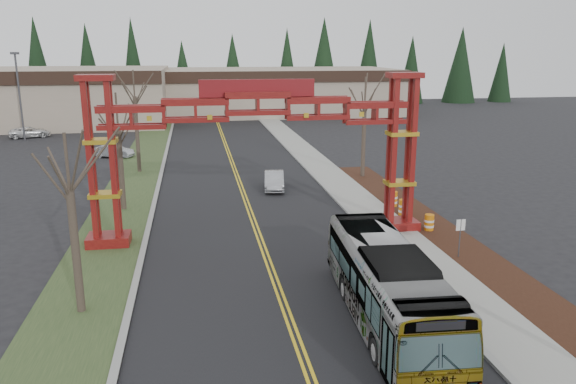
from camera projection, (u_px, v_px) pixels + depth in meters
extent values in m
cube|color=black|center=(247.00, 204.00, 37.71)|extent=(12.00, 110.00, 0.02)
cube|color=yellow|center=(245.00, 204.00, 37.69)|extent=(0.12, 100.00, 0.01)
cube|color=yellow|center=(249.00, 203.00, 37.73)|extent=(0.12, 100.00, 0.01)
cube|color=gray|center=(336.00, 199.00, 38.69)|extent=(0.30, 110.00, 0.15)
cube|color=gray|center=(356.00, 198.00, 38.92)|extent=(2.60, 110.00, 0.14)
cube|color=black|center=(507.00, 281.00, 25.01)|extent=(2.60, 50.00, 0.12)
cube|color=#2E4221|center=(124.00, 209.00, 36.42)|extent=(4.00, 110.00, 0.08)
cube|color=gray|center=(153.00, 207.00, 36.71)|extent=(0.30, 110.00, 0.15)
cube|color=#5E0C0E|center=(109.00, 240.00, 29.67)|extent=(2.20, 1.60, 0.60)
cube|color=#5E0C0E|center=(90.00, 162.00, 28.18)|extent=(0.28, 0.28, 8.00)
cube|color=#5E0C0E|center=(113.00, 161.00, 28.35)|extent=(0.28, 0.28, 8.00)
cube|color=#5E0C0E|center=(92.00, 159.00, 28.85)|extent=(0.28, 0.28, 8.00)
cube|color=#5E0C0E|center=(114.00, 159.00, 29.02)|extent=(0.28, 0.28, 8.00)
cube|color=gold|center=(105.00, 194.00, 29.05)|extent=(1.60, 1.10, 0.22)
cube|color=gold|center=(101.00, 141.00, 28.35)|extent=(1.60, 1.10, 0.22)
cube|color=#5E0C0E|center=(95.00, 78.00, 27.57)|extent=(1.80, 1.20, 0.30)
cube|color=#5E0C0E|center=(397.00, 225.00, 32.24)|extent=(2.20, 1.60, 0.60)
cube|color=#5E0C0E|center=(394.00, 153.00, 30.75)|extent=(0.28, 0.28, 8.00)
cube|color=#5E0C0E|center=(413.00, 152.00, 30.93)|extent=(0.28, 0.28, 8.00)
cube|color=#5E0C0E|center=(389.00, 150.00, 31.42)|extent=(0.28, 0.28, 8.00)
cube|color=#5E0C0E|center=(408.00, 150.00, 31.60)|extent=(0.28, 0.28, 8.00)
cube|color=gold|center=(399.00, 183.00, 31.62)|extent=(1.60, 1.10, 0.22)
cube|color=gold|center=(402.00, 133.00, 30.93)|extent=(1.60, 1.10, 0.22)
cube|color=#5E0C0E|center=(405.00, 75.00, 30.14)|extent=(1.80, 1.20, 0.30)
cube|color=#5E0C0E|center=(257.00, 101.00, 29.17)|extent=(16.00, 0.90, 1.00)
cube|color=#5E0C0E|center=(258.00, 118.00, 29.39)|extent=(16.00, 0.90, 0.60)
cube|color=maroon|center=(257.00, 88.00, 29.01)|extent=(6.00, 0.25, 0.90)
cube|color=#9F8F7A|center=(276.00, 91.00, 91.00)|extent=(38.00, 20.00, 7.00)
cube|color=black|center=(286.00, 77.00, 80.68)|extent=(38.00, 0.40, 1.60)
cone|color=black|center=(36.00, 71.00, 95.36)|extent=(5.60, 5.60, 13.00)
cylinder|color=#382D26|center=(39.00, 104.00, 96.78)|extent=(0.80, 0.80, 1.60)
cone|color=black|center=(88.00, 70.00, 96.73)|extent=(5.60, 5.60, 13.00)
cylinder|color=#382D26|center=(91.00, 104.00, 98.14)|extent=(0.80, 0.80, 1.60)
cone|color=black|center=(138.00, 70.00, 98.10)|extent=(5.60, 5.60, 13.00)
cylinder|color=#382D26|center=(141.00, 103.00, 99.51)|extent=(0.80, 0.80, 1.60)
cone|color=black|center=(188.00, 70.00, 99.46)|extent=(5.60, 5.60, 13.00)
cylinder|color=#382D26|center=(189.00, 102.00, 100.88)|extent=(0.80, 0.80, 1.60)
cone|color=black|center=(236.00, 69.00, 100.83)|extent=(5.60, 5.60, 13.00)
cylinder|color=#382D26|center=(236.00, 101.00, 102.25)|extent=(0.80, 0.80, 1.60)
cone|color=black|center=(282.00, 69.00, 102.20)|extent=(5.60, 5.60, 13.00)
cylinder|color=#382D26|center=(282.00, 101.00, 103.61)|extent=(0.80, 0.80, 1.60)
cone|color=black|center=(328.00, 69.00, 103.57)|extent=(5.60, 5.60, 13.00)
cylinder|color=#382D26|center=(327.00, 100.00, 104.98)|extent=(0.80, 0.80, 1.60)
cone|color=black|center=(372.00, 69.00, 104.93)|extent=(5.60, 5.60, 13.00)
cylinder|color=#382D26|center=(371.00, 99.00, 106.35)|extent=(0.80, 0.80, 1.60)
cone|color=black|center=(415.00, 68.00, 106.30)|extent=(5.60, 5.60, 13.00)
cylinder|color=#382D26|center=(413.00, 99.00, 107.72)|extent=(0.80, 0.80, 1.60)
cone|color=black|center=(457.00, 68.00, 107.67)|extent=(5.60, 5.60, 13.00)
cylinder|color=#382D26|center=(455.00, 98.00, 109.08)|extent=(0.80, 0.80, 1.60)
cone|color=black|center=(498.00, 68.00, 109.04)|extent=(5.60, 5.60, 13.00)
cylinder|color=#382D26|center=(495.00, 97.00, 110.45)|extent=(0.80, 0.80, 1.60)
imported|color=#B5B8BD|center=(387.00, 285.00, 21.04)|extent=(3.16, 11.03, 3.04)
imported|color=#A5A8AD|center=(274.00, 181.00, 41.49)|extent=(1.90, 4.16, 1.32)
imported|color=#B0B3B8|center=(114.00, 151.00, 53.60)|extent=(4.04, 2.70, 1.26)
imported|color=white|center=(30.00, 132.00, 65.68)|extent=(5.03, 3.52, 1.28)
cylinder|color=#382D26|center=(76.00, 252.00, 21.58)|extent=(0.32, 0.32, 5.06)
cylinder|color=#382D26|center=(67.00, 162.00, 20.70)|extent=(0.12, 0.12, 2.20)
cylinder|color=#382D26|center=(121.00, 169.00, 35.69)|extent=(0.33, 0.33, 5.34)
cylinder|color=#382D26|center=(117.00, 111.00, 34.77)|extent=(0.12, 0.12, 2.27)
cylinder|color=#382D26|center=(137.00, 135.00, 46.60)|extent=(0.33, 0.33, 6.33)
cylinder|color=#382D26|center=(134.00, 84.00, 45.56)|extent=(0.12, 0.12, 2.24)
cylinder|color=#382D26|center=(364.00, 142.00, 44.75)|extent=(0.33, 0.33, 5.85)
cylinder|color=#382D26|center=(365.00, 92.00, 43.77)|extent=(0.12, 0.12, 2.26)
cylinder|color=#3F3F44|center=(20.00, 98.00, 62.50)|extent=(0.21, 0.21, 9.54)
cube|color=#3F3F44|center=(15.00, 53.00, 61.30)|extent=(0.85, 0.42, 0.26)
cylinder|color=#3F3F44|center=(460.00, 239.00, 27.58)|extent=(0.06, 0.06, 2.05)
cube|color=white|center=(461.00, 225.00, 27.40)|extent=(0.47, 0.06, 0.56)
cylinder|color=orange|center=(429.00, 223.00, 31.83)|extent=(0.53, 0.53, 1.02)
cylinder|color=white|center=(429.00, 221.00, 31.79)|extent=(0.55, 0.55, 0.12)
cylinder|color=white|center=(429.00, 226.00, 31.87)|extent=(0.55, 0.55, 0.12)
cylinder|color=orange|center=(403.00, 208.00, 34.66)|extent=(0.57, 0.57, 1.10)
cylinder|color=white|center=(404.00, 206.00, 34.61)|extent=(0.60, 0.60, 0.13)
cylinder|color=white|center=(403.00, 211.00, 34.70)|extent=(0.60, 0.60, 0.13)
cylinder|color=orange|center=(393.00, 200.00, 36.70)|extent=(0.56, 0.56, 1.09)
cylinder|color=white|center=(393.00, 197.00, 36.66)|extent=(0.59, 0.59, 0.13)
cylinder|color=white|center=(393.00, 202.00, 36.74)|extent=(0.59, 0.59, 0.13)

